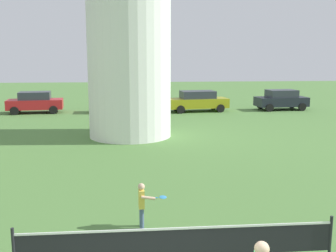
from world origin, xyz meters
name	(u,v)px	position (x,y,z in m)	size (l,w,h in m)	color
tennis_net	(178,243)	(0.11, 2.16, 0.69)	(6.05, 0.06, 1.10)	black
player_far	(143,203)	(-0.49, 4.44, 0.64)	(0.69, 0.44, 1.12)	slate
parked_car_red	(35,102)	(-7.80, 25.15, 0.81)	(4.10, 2.23, 1.56)	red
parked_car_silver	(119,101)	(-1.69, 24.95, 0.81)	(4.03, 2.06, 1.56)	silver
parked_car_mustard	(198,101)	(4.22, 24.85, 0.81)	(4.67, 2.33, 1.56)	#999919
parked_car_black	(281,100)	(10.86, 25.18, 0.81)	(4.03, 2.14, 1.56)	#1E232D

